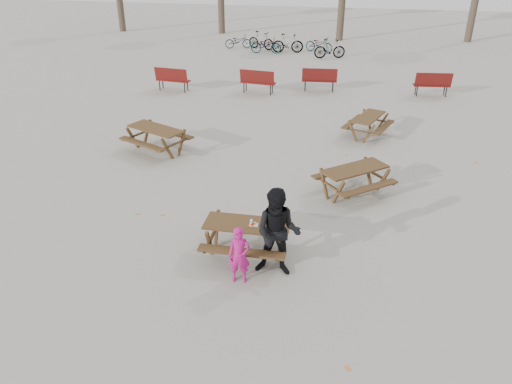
% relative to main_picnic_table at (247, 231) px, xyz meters
% --- Properties ---
extents(ground, '(80.00, 80.00, 0.00)m').
position_rel_main_picnic_table_xyz_m(ground, '(0.00, 0.00, -0.59)').
color(ground, gray).
rests_on(ground, ground).
extents(main_picnic_table, '(1.80, 1.45, 0.78)m').
position_rel_main_picnic_table_xyz_m(main_picnic_table, '(0.00, 0.00, 0.00)').
color(main_picnic_table, '#3B2615').
rests_on(main_picnic_table, ground).
extents(food_tray, '(0.18, 0.11, 0.03)m').
position_rel_main_picnic_table_xyz_m(food_tray, '(0.15, -0.06, 0.21)').
color(food_tray, white).
rests_on(food_tray, main_picnic_table).
extents(bread_roll, '(0.14, 0.06, 0.05)m').
position_rel_main_picnic_table_xyz_m(bread_roll, '(0.15, -0.06, 0.25)').
color(bread_roll, tan).
rests_on(bread_roll, food_tray).
extents(soda_bottle, '(0.07, 0.07, 0.17)m').
position_rel_main_picnic_table_xyz_m(soda_bottle, '(0.11, -0.10, 0.26)').
color(soda_bottle, silver).
rests_on(soda_bottle, main_picnic_table).
extents(child, '(0.48, 0.36, 1.20)m').
position_rel_main_picnic_table_xyz_m(child, '(0.03, -0.94, 0.01)').
color(child, '#B61672').
rests_on(child, ground).
extents(adult, '(0.93, 0.73, 1.90)m').
position_rel_main_picnic_table_xyz_m(adult, '(0.73, -0.53, 0.36)').
color(adult, black).
rests_on(adult, ground).
extents(picnic_table_east, '(2.28, 2.23, 0.76)m').
position_rel_main_picnic_table_xyz_m(picnic_table_east, '(2.20, 3.24, -0.21)').
color(picnic_table_east, '#3B2615').
rests_on(picnic_table_east, ground).
extents(picnic_table_north, '(2.30, 2.12, 0.79)m').
position_rel_main_picnic_table_xyz_m(picnic_table_north, '(-3.94, 5.03, -0.19)').
color(picnic_table_north, '#3B2615').
rests_on(picnic_table_north, ground).
extents(picnic_table_far, '(1.81, 1.99, 0.70)m').
position_rel_main_picnic_table_xyz_m(picnic_table_far, '(2.61, 7.66, -0.24)').
color(picnic_table_far, '#3B2615').
rests_on(picnic_table_far, ground).
extents(park_bench_row, '(12.58, 1.92, 1.03)m').
position_rel_main_picnic_table_xyz_m(park_bench_row, '(-0.45, 12.34, -0.07)').
color(park_bench_row, maroon).
rests_on(park_bench_row, ground).
extents(bicycle_row, '(7.20, 2.64, 1.07)m').
position_rel_main_picnic_table_xyz_m(bicycle_row, '(-1.95, 20.25, -0.11)').
color(bicycle_row, black).
rests_on(bicycle_row, ground).
extents(fallen_leaves, '(11.00, 11.00, 0.01)m').
position_rel_main_picnic_table_xyz_m(fallen_leaves, '(0.50, 2.50, -0.58)').
color(fallen_leaves, orange).
rests_on(fallen_leaves, ground).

